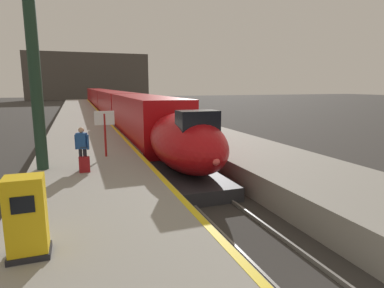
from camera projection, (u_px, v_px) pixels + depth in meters
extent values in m
cube|color=gray|center=(84.00, 134.00, 25.19)|extent=(4.80, 110.00, 1.05)
cube|color=gray|center=(181.00, 130.00, 27.92)|extent=(4.80, 110.00, 1.05)
cube|color=yellow|center=(113.00, 127.00, 25.86)|extent=(0.20, 107.80, 0.01)
cube|color=slate|center=(122.00, 133.00, 28.93)|extent=(0.08, 110.00, 0.12)
cube|color=slate|center=(138.00, 133.00, 29.43)|extent=(0.08, 110.00, 0.12)
ellipsoid|color=#B20F14|center=(185.00, 142.00, 14.37)|extent=(2.78, 6.88, 2.56)
cube|color=#28282D|center=(188.00, 177.00, 14.33)|extent=(2.46, 5.85, 0.55)
cube|color=black|center=(198.00, 122.00, 12.74)|extent=(1.59, 1.00, 0.90)
sphere|color=#F24C4C|center=(216.00, 162.00, 11.29)|extent=(0.28, 0.28, 0.28)
cube|color=#B20F14|center=(144.00, 118.00, 22.70)|extent=(2.90, 14.00, 3.05)
cube|color=black|center=(123.00, 110.00, 22.12)|extent=(0.04, 11.90, 0.80)
cube|color=black|center=(163.00, 109.00, 23.08)|extent=(0.04, 11.90, 0.80)
cube|color=silver|center=(144.00, 135.00, 22.93)|extent=(2.92, 13.30, 0.24)
cube|color=black|center=(160.00, 155.00, 18.88)|extent=(2.03, 2.20, 0.56)
cube|color=black|center=(134.00, 134.00, 27.16)|extent=(2.03, 2.20, 0.56)
cube|color=#B20F14|center=(116.00, 105.00, 38.04)|extent=(2.90, 18.00, 3.05)
cube|color=black|center=(103.00, 100.00, 37.47)|extent=(0.04, 15.84, 0.80)
cube|color=black|center=(127.00, 100.00, 38.42)|extent=(0.04, 15.84, 0.80)
cube|color=black|center=(124.00, 126.00, 32.71)|extent=(2.03, 2.20, 0.56)
cube|color=black|center=(111.00, 115.00, 44.02)|extent=(2.03, 2.20, 0.56)
cube|color=#B20F14|center=(103.00, 99.00, 55.24)|extent=(2.90, 18.00, 3.05)
cube|color=black|center=(94.00, 96.00, 54.66)|extent=(0.04, 15.84, 0.80)
cube|color=black|center=(111.00, 95.00, 55.62)|extent=(0.04, 15.84, 0.80)
cube|color=black|center=(106.00, 112.00, 49.90)|extent=(2.03, 2.20, 0.56)
cube|color=black|center=(100.00, 107.00, 61.22)|extent=(2.03, 2.20, 0.56)
cube|color=#B20F14|center=(96.00, 96.00, 72.43)|extent=(2.90, 18.00, 3.05)
cube|color=black|center=(89.00, 93.00, 71.85)|extent=(0.04, 15.84, 0.80)
cube|color=black|center=(102.00, 93.00, 72.81)|extent=(0.04, 15.84, 0.80)
cube|color=black|center=(98.00, 105.00, 67.10)|extent=(2.03, 2.20, 0.56)
cube|color=black|center=(95.00, 102.00, 78.41)|extent=(2.03, 2.20, 0.56)
cylinder|color=#1E3828|center=(34.00, 59.00, 11.98)|extent=(0.44, 0.44, 8.52)
cylinder|color=#23232D|center=(85.00, 159.00, 12.55)|extent=(0.13, 0.13, 0.85)
cylinder|color=#23232D|center=(81.00, 159.00, 12.57)|extent=(0.13, 0.13, 0.85)
cube|color=#1E478C|center=(82.00, 141.00, 12.43)|extent=(0.44, 0.36, 0.62)
cylinder|color=#1E478C|center=(88.00, 142.00, 12.41)|extent=(0.09, 0.09, 0.58)
cylinder|color=#1E478C|center=(76.00, 142.00, 12.46)|extent=(0.09, 0.09, 0.58)
sphere|color=tan|center=(81.00, 130.00, 12.35)|extent=(0.22, 0.22, 0.22)
cube|color=maroon|center=(84.00, 164.00, 12.24)|extent=(0.40, 0.22, 0.60)
cylinder|color=#262628|center=(81.00, 152.00, 12.12)|extent=(0.02, 0.02, 0.36)
cylinder|color=#262628|center=(86.00, 152.00, 12.18)|extent=(0.02, 0.02, 0.36)
cube|color=#262628|center=(83.00, 147.00, 12.12)|extent=(0.22, 0.03, 0.02)
cube|color=yellow|center=(27.00, 217.00, 6.11)|extent=(0.70, 0.56, 1.60)
cube|color=black|center=(23.00, 205.00, 5.78)|extent=(0.40, 0.02, 0.32)
cube|color=black|center=(30.00, 253.00, 6.24)|extent=(0.76, 0.62, 0.12)
cylinder|color=maroon|center=(105.00, 135.00, 14.86)|extent=(0.10, 0.10, 2.00)
cube|color=white|center=(104.00, 118.00, 14.71)|extent=(0.90, 0.06, 0.64)
cube|color=#4C4742|center=(89.00, 76.00, 96.79)|extent=(36.00, 2.00, 14.00)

